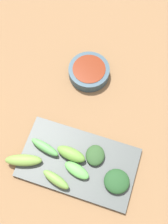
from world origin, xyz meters
TOP-DOWN VIEW (x-y plane):
  - tabletop at (0.00, 0.00)m, footprint 2.10×2.10m
  - sauce_bowl at (-0.17, -0.03)m, footprint 0.12×0.12m
  - serving_plate at (0.09, 0.02)m, footprint 0.17×0.30m
  - broccoli_stalk_0 at (0.08, -0.07)m, footprint 0.04×0.09m
  - broccoli_leafy_1 at (0.11, 0.13)m, footprint 0.07×0.07m
  - broccoli_stalk_2 at (0.11, 0.03)m, footprint 0.05×0.08m
  - broccoli_leafy_3 at (0.06, 0.06)m, footprint 0.06×0.06m
  - broccoli_stalk_4 at (0.13, -0.11)m, footprint 0.06×0.10m
  - broccoli_stalk_5 at (0.08, 0.00)m, footprint 0.04×0.08m
  - broccoli_stalk_6 at (0.15, -0.01)m, footprint 0.04×0.08m

SIDE VIEW (x-z plane):
  - tabletop at x=0.00m, z-range 0.00..0.02m
  - serving_plate at x=0.09m, z-range 0.02..0.03m
  - sauce_bowl at x=-0.17m, z-range 0.02..0.05m
  - broccoli_leafy_3 at x=0.06m, z-range 0.03..0.05m
  - broccoli_stalk_2 at x=0.11m, z-range 0.03..0.05m
  - broccoli_leafy_1 at x=0.11m, z-range 0.03..0.05m
  - broccoli_stalk_4 at x=0.13m, z-range 0.03..0.06m
  - broccoli_stalk_0 at x=0.08m, z-range 0.03..0.06m
  - broccoli_stalk_6 at x=0.15m, z-range 0.03..0.06m
  - broccoli_stalk_5 at x=0.08m, z-range 0.03..0.06m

